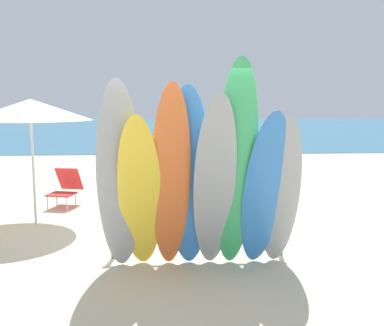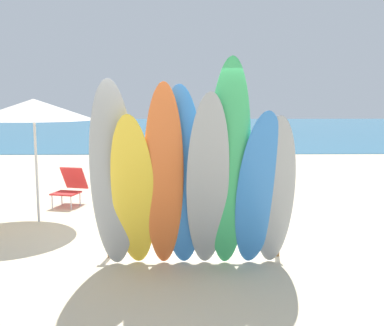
{
  "view_description": "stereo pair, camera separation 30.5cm",
  "coord_description": "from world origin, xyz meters",
  "views": [
    {
      "loc": [
        -0.43,
        -5.97,
        2.13
      ],
      "look_at": [
        0.0,
        1.4,
        1.13
      ],
      "focal_mm": 41.6,
      "sensor_mm": 36.0,
      "label": 1
    },
    {
      "loc": [
        -0.13,
        -5.98,
        2.13
      ],
      "look_at": [
        0.0,
        1.4,
        1.13
      ],
      "focal_mm": 41.6,
      "sensor_mm": 36.0,
      "label": 2
    }
  ],
  "objects": [
    {
      "name": "surfboard_rack",
      "position": [
        0.0,
        0.0,
        0.52
      ],
      "size": [
        2.45,
        0.07,
        0.67
      ],
      "color": "brown",
      "rests_on": "ground"
    },
    {
      "name": "surfboard_yellow_1",
      "position": [
        -0.76,
        -0.59,
        1.01
      ],
      "size": [
        0.56,
        0.85,
        2.02
      ],
      "primitive_type": "ellipsoid",
      "rotation": [
        0.37,
        0.0,
        -0.03
      ],
      "color": "yellow",
      "rests_on": "ground"
    },
    {
      "name": "surfboard_blue_3",
      "position": [
        -0.16,
        -0.56,
        1.18
      ],
      "size": [
        0.61,
        0.79,
        2.35
      ],
      "primitive_type": "ellipsoid",
      "rotation": [
        0.29,
        0.0,
        -0.07
      ],
      "color": "#337AD1",
      "rests_on": "ground"
    },
    {
      "name": "ocean_water",
      "position": [
        0.0,
        32.24,
        0.01
      ],
      "size": [
        60.0,
        40.0,
        0.02
      ],
      "primitive_type": "cube",
      "color": "teal",
      "rests_on": "ground"
    },
    {
      "name": "surfboard_grey_7",
      "position": [
        0.99,
        -0.6,
        1.0
      ],
      "size": [
        0.56,
        0.88,
        2.0
      ],
      "primitive_type": "ellipsoid",
      "rotation": [
        0.38,
        0.0,
        -0.08
      ],
      "color": "#999EA3",
      "rests_on": "ground"
    },
    {
      "name": "surfboard_blue_6",
      "position": [
        0.77,
        -0.63,
        1.03
      ],
      "size": [
        0.62,
        0.91,
        2.06
      ],
      "primitive_type": "ellipsoid",
      "rotation": [
        0.38,
        0.0,
        0.1
      ],
      "color": "#337AD1",
      "rests_on": "ground"
    },
    {
      "name": "surfboard_orange_2",
      "position": [
        -0.38,
        -0.63,
        1.19
      ],
      "size": [
        0.54,
        0.92,
        2.38
      ],
      "primitive_type": "ellipsoid",
      "rotation": [
        0.34,
        0.0,
        0.06
      ],
      "color": "orange",
      "rests_on": "ground"
    },
    {
      "name": "ground",
      "position": [
        0.0,
        14.0,
        0.0
      ],
      "size": [
        60.0,
        60.0,
        0.0
      ],
      "primitive_type": "plane",
      "color": "beige"
    },
    {
      "name": "beachgoer_by_water",
      "position": [
        -0.33,
        6.92,
        0.99
      ],
      "size": [
        0.65,
        0.27,
        1.71
      ],
      "rotation": [
        0.0,
        0.0,
        3.17
      ],
      "color": "beige",
      "rests_on": "ground"
    },
    {
      "name": "beach_chair_blue",
      "position": [
        -2.5,
        3.17,
        0.42
      ],
      "size": [
        0.67,
        0.84,
        0.79
      ],
      "rotation": [
        0.0,
        0.0,
        -0.25
      ],
      "color": "#B7B7BC",
      "rests_on": "ground"
    },
    {
      "name": "beach_umbrella",
      "position": [
        -2.75,
        1.87,
        2.01
      ],
      "size": [
        2.1,
        2.1,
        2.2
      ],
      "color": "silver",
      "rests_on": "ground"
    },
    {
      "name": "surfboard_grey_4",
      "position": [
        0.15,
        -0.68,
        1.13
      ],
      "size": [
        0.53,
        0.97,
        2.27
      ],
      "primitive_type": "ellipsoid",
      "rotation": [
        0.39,
        0.0,
        0.02
      ],
      "color": "#999EA3",
      "rests_on": "ground"
    },
    {
      "name": "surfboard_grey_0",
      "position": [
        -1.01,
        -0.6,
        1.21
      ],
      "size": [
        0.6,
        0.79,
        2.41
      ],
      "primitive_type": "ellipsoid",
      "rotation": [
        0.28,
        0.0,
        0.06
      ],
      "color": "#999EA3",
      "rests_on": "ground"
    },
    {
      "name": "beachgoer_near_rack",
      "position": [
        0.29,
        5.78,
        1.01
      ],
      "size": [
        0.46,
        0.54,
        1.76
      ],
      "rotation": [
        0.0,
        0.0,
        5.41
      ],
      "color": "beige",
      "rests_on": "ground"
    },
    {
      "name": "surfboard_green_5",
      "position": [
        0.4,
        -0.7,
        1.32
      ],
      "size": [
        0.54,
        1.0,
        2.64
      ],
      "primitive_type": "ellipsoid",
      "rotation": [
        0.34,
        0.0,
        -0.02
      ],
      "color": "#38B266",
      "rests_on": "ground"
    }
  ]
}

